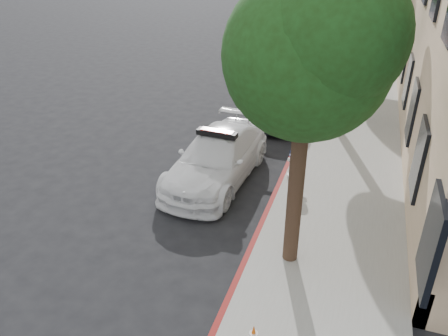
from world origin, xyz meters
name	(u,v)px	position (x,y,z in m)	size (l,w,h in m)	color
ground	(195,192)	(0.00, 0.00, 0.00)	(120.00, 120.00, 0.00)	black
sidewalk	(358,91)	(3.60, 10.00, 0.07)	(3.20, 50.00, 0.15)	gray
curb_strip	(322,88)	(2.06, 10.00, 0.07)	(0.12, 50.00, 0.15)	maroon
tree_near	(309,55)	(2.93, -2.01, 4.27)	(2.92, 2.82, 5.62)	black
tree_mid	(347,2)	(2.93, 5.99, 4.16)	(2.77, 2.64, 5.43)	black
police_car	(217,157)	(0.33, 0.89, 0.66)	(2.11, 4.63, 1.46)	white
parked_car_mid	(285,101)	(1.20, 5.90, 0.70)	(1.66, 4.13, 1.41)	#202328
parked_car_far	(325,37)	(1.20, 17.69, 0.78)	(1.65, 4.75, 1.56)	#162037
fire_hydrant	(294,164)	(2.35, 1.34, 0.57)	(0.36, 0.33, 0.86)	white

